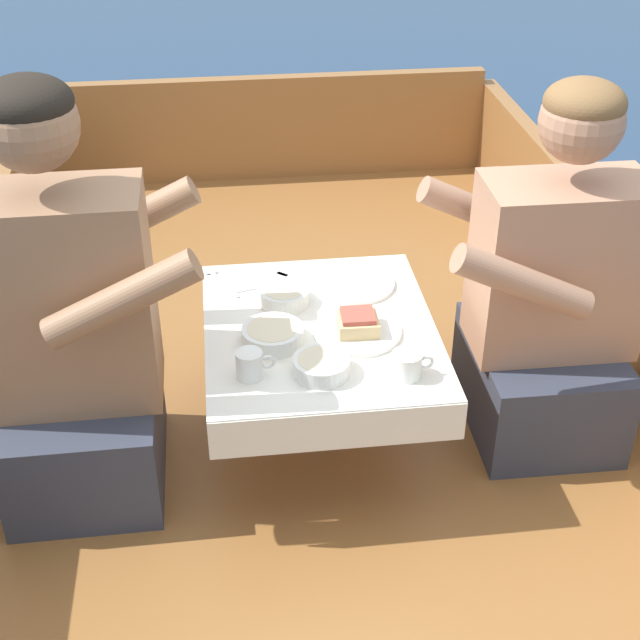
# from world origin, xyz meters

# --- Properties ---
(ground_plane) EXTENTS (60.00, 60.00, 0.00)m
(ground_plane) POSITION_xyz_m (0.00, 0.00, 0.00)
(ground_plane) COLOR navy
(boat_deck) EXTENTS (1.93, 3.57, 0.34)m
(boat_deck) POSITION_xyz_m (0.00, 0.00, 0.17)
(boat_deck) COLOR brown
(boat_deck) RESTS_ON ground_plane
(bow_coaming) EXTENTS (1.81, 0.06, 0.43)m
(bow_coaming) POSITION_xyz_m (0.00, 1.76, 0.56)
(bow_coaming) COLOR #936033
(bow_coaming) RESTS_ON boat_deck
(cockpit_table) EXTENTS (0.57, 0.68, 0.36)m
(cockpit_table) POSITION_xyz_m (0.00, -0.00, 0.65)
(cockpit_table) COLOR #B2B2B7
(cockpit_table) RESTS_ON boat_deck
(person_port) EXTENTS (0.52, 0.44, 1.03)m
(person_port) POSITION_xyz_m (-0.58, -0.07, 0.75)
(person_port) COLOR #333847
(person_port) RESTS_ON boat_deck
(person_starboard) EXTENTS (0.53, 0.44, 0.95)m
(person_starboard) POSITION_xyz_m (0.58, -0.00, 0.72)
(person_starboard) COLOR #333847
(person_starboard) RESTS_ON boat_deck
(plate_sandwich) EXTENTS (0.21, 0.21, 0.01)m
(plate_sandwich) POSITION_xyz_m (0.09, -0.04, 0.70)
(plate_sandwich) COLOR silver
(plate_sandwich) RESTS_ON cockpit_table
(plate_bread) EXTENTS (0.21, 0.21, 0.01)m
(plate_bread) POSITION_xyz_m (0.12, 0.19, 0.70)
(plate_bread) COLOR silver
(plate_bread) RESTS_ON cockpit_table
(sandwich) EXTENTS (0.10, 0.10, 0.05)m
(sandwich) POSITION_xyz_m (0.09, -0.04, 0.73)
(sandwich) COLOR #E0BC7F
(sandwich) RESTS_ON plate_sandwich
(bowl_port_near) EXTENTS (0.13, 0.13, 0.04)m
(bowl_port_near) POSITION_xyz_m (-0.08, 0.12, 0.72)
(bowl_port_near) COLOR silver
(bowl_port_near) RESTS_ON cockpit_table
(bowl_starboard_near) EXTENTS (0.15, 0.15, 0.04)m
(bowl_starboard_near) POSITION_xyz_m (-0.12, -0.06, 0.72)
(bowl_starboard_near) COLOR silver
(bowl_starboard_near) RESTS_ON cockpit_table
(bowl_center_far) EXTENTS (0.13, 0.13, 0.04)m
(bowl_center_far) POSITION_xyz_m (-0.02, -0.20, 0.72)
(bowl_center_far) COLOR silver
(bowl_center_far) RESTS_ON cockpit_table
(coffee_cup_port) EXTENTS (0.10, 0.07, 0.06)m
(coffee_cup_port) POSITION_xyz_m (0.17, -0.23, 0.73)
(coffee_cup_port) COLOR silver
(coffee_cup_port) RESTS_ON cockpit_table
(coffee_cup_starboard) EXTENTS (0.09, 0.06, 0.07)m
(coffee_cup_starboard) POSITION_xyz_m (-0.18, -0.19, 0.73)
(coffee_cup_starboard) COLOR silver
(coffee_cup_starboard) RESTS_ON cockpit_table
(utensil_fork_port) EXTENTS (0.14, 0.12, 0.00)m
(utensil_fork_port) POSITION_xyz_m (-0.03, 0.23, 0.70)
(utensil_fork_port) COLOR silver
(utensil_fork_port) RESTS_ON cockpit_table
(utensil_spoon_port) EXTENTS (0.09, 0.16, 0.01)m
(utensil_spoon_port) POSITION_xyz_m (-0.24, 0.26, 0.70)
(utensil_spoon_port) COLOR silver
(utensil_spoon_port) RESTS_ON cockpit_table
(utensil_knife_starboard) EXTENTS (0.17, 0.05, 0.00)m
(utensil_knife_starboard) POSITION_xyz_m (-0.12, 0.21, 0.70)
(utensil_knife_starboard) COLOR silver
(utensil_knife_starboard) RESTS_ON cockpit_table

